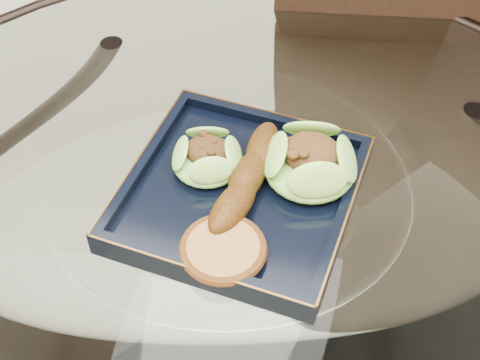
# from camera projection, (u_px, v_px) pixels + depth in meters

# --- Properties ---
(dining_table) EXTENTS (1.13, 1.13, 0.77)m
(dining_table) POSITION_uv_depth(u_px,v_px,m) (230.00, 285.00, 0.94)
(dining_table) COLOR white
(dining_table) RESTS_ON ground
(dining_chair) EXTENTS (0.55, 0.55, 1.07)m
(dining_chair) POSITION_uv_depth(u_px,v_px,m) (396.00, 136.00, 1.14)
(dining_chair) COLOR black
(dining_chair) RESTS_ON ground
(navy_plate) EXTENTS (0.29, 0.29, 0.02)m
(navy_plate) POSITION_uv_depth(u_px,v_px,m) (240.00, 196.00, 0.82)
(navy_plate) COLOR black
(navy_plate) RESTS_ON dining_table
(lettuce_wrap_left) EXTENTS (0.09, 0.09, 0.03)m
(lettuce_wrap_left) POSITION_uv_depth(u_px,v_px,m) (207.00, 159.00, 0.83)
(lettuce_wrap_left) COLOR #629B2D
(lettuce_wrap_left) RESTS_ON navy_plate
(lettuce_wrap_right) EXTENTS (0.13, 0.13, 0.04)m
(lettuce_wrap_right) POSITION_uv_depth(u_px,v_px,m) (310.00, 164.00, 0.82)
(lettuce_wrap_right) COLOR #5A9D2D
(lettuce_wrap_right) RESTS_ON navy_plate
(roasted_plantain) EXTENTS (0.05, 0.19, 0.03)m
(roasted_plantain) POSITION_uv_depth(u_px,v_px,m) (248.00, 176.00, 0.81)
(roasted_plantain) COLOR #5B3209
(roasted_plantain) RESTS_ON navy_plate
(crumb_patty) EXTENTS (0.09, 0.09, 0.02)m
(crumb_patty) POSITION_uv_depth(u_px,v_px,m) (223.00, 250.00, 0.75)
(crumb_patty) COLOR #A77537
(crumb_patty) RESTS_ON navy_plate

